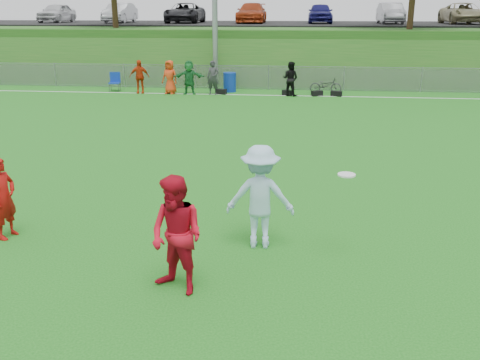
# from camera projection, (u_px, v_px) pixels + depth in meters

# --- Properties ---
(ground) EXTENTS (120.00, 120.00, 0.00)m
(ground) POSITION_uv_depth(u_px,v_px,m) (206.00, 246.00, 10.03)
(ground) COLOR #146014
(ground) RESTS_ON ground
(sideline_far) EXTENTS (60.00, 0.10, 0.01)m
(sideline_far) POSITION_uv_depth(u_px,v_px,m) (266.00, 95.00, 27.04)
(sideline_far) COLOR white
(sideline_far) RESTS_ON ground
(fence) EXTENTS (58.00, 0.06, 1.30)m
(fence) POSITION_uv_depth(u_px,v_px,m) (269.00, 77.00, 28.73)
(fence) COLOR gray
(fence) RESTS_ON ground
(berm) EXTENTS (120.00, 18.00, 3.00)m
(berm) POSITION_uv_depth(u_px,v_px,m) (278.00, 47.00, 38.86)
(berm) COLOR #1B5819
(berm) RESTS_ON ground
(parking_lot) EXTENTS (120.00, 12.00, 0.10)m
(parking_lot) POSITION_uv_depth(u_px,v_px,m) (279.00, 24.00, 40.27)
(parking_lot) COLOR black
(parking_lot) RESTS_ON berm
(car_row) EXTENTS (32.04, 5.18, 1.44)m
(car_row) POSITION_uv_depth(u_px,v_px,m) (263.00, 13.00, 39.21)
(car_row) COLOR silver
(car_row) RESTS_ON parking_lot
(spectator_row) EXTENTS (8.78, 0.91, 1.69)m
(spectator_row) POSITION_uv_depth(u_px,v_px,m) (201.00, 78.00, 27.12)
(spectator_row) COLOR red
(spectator_row) RESTS_ON ground
(gear_bags) EXTENTS (6.42, 0.56, 0.26)m
(gear_bags) POSITION_uv_depth(u_px,v_px,m) (290.00, 93.00, 26.97)
(gear_bags) COLOR black
(gear_bags) RESTS_ON ground
(player_red_left) EXTENTS (0.48, 0.65, 1.61)m
(player_red_left) POSITION_uv_depth(u_px,v_px,m) (4.00, 198.00, 10.21)
(player_red_left) COLOR #B00E0C
(player_red_left) RESTS_ON ground
(player_red_center) EXTENTS (1.15, 1.07, 1.89)m
(player_red_center) POSITION_uv_depth(u_px,v_px,m) (177.00, 236.00, 8.18)
(player_red_center) COLOR red
(player_red_center) RESTS_ON ground
(player_blue) EXTENTS (1.27, 0.74, 1.95)m
(player_blue) POSITION_uv_depth(u_px,v_px,m) (260.00, 197.00, 9.78)
(player_blue) COLOR #AAD3EC
(player_blue) RESTS_ON ground
(frisbee) EXTENTS (0.31, 0.31, 0.03)m
(frisbee) POSITION_uv_depth(u_px,v_px,m) (347.00, 175.00, 9.18)
(frisbee) COLOR silver
(frisbee) RESTS_ON ground
(recycling_bin) EXTENTS (0.70, 0.70, 1.00)m
(recycling_bin) POSITION_uv_depth(u_px,v_px,m) (230.00, 82.00, 28.04)
(recycling_bin) COLOR #0E2F9A
(recycling_bin) RESTS_ON ground
(camp_chair) EXTENTS (0.62, 0.63, 0.98)m
(camp_chair) POSITION_uv_depth(u_px,v_px,m) (115.00, 86.00, 28.27)
(camp_chair) COLOR #0E309F
(camp_chair) RESTS_ON ground
(bicycle) EXTENTS (1.62, 0.61, 0.84)m
(bicycle) POSITION_uv_depth(u_px,v_px,m) (326.00, 85.00, 27.48)
(bicycle) COLOR #2C2D2F
(bicycle) RESTS_ON ground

